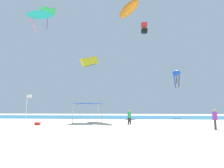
{
  "coord_description": "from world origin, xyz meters",
  "views": [
    {
      "loc": [
        3.06,
        -19.34,
        1.77
      ],
      "look_at": [
        -0.42,
        15.44,
        6.53
      ],
      "focal_mm": 30.0,
      "sensor_mm": 36.0,
      "label": 1
    }
  ],
  "objects_px": {
    "cooler_box": "(38,124)",
    "person_leftmost": "(129,116)",
    "banner_flag": "(27,107)",
    "person_near_tent": "(129,115)",
    "canopy_tent": "(88,104)",
    "kite_parafoil_yellow": "(90,61)",
    "kite_inflatable_orange": "(128,9)",
    "kite_delta_teal": "(39,13)",
    "kite_octopus_blue": "(176,74)",
    "person_central": "(215,117)",
    "kite_diamond_green": "(48,12)",
    "kite_box_red": "(144,28)"
  },
  "relations": [
    {
      "from": "cooler_box",
      "to": "person_leftmost",
      "type": "bearing_deg",
      "value": 11.69
    },
    {
      "from": "person_central",
      "to": "kite_box_red",
      "type": "distance_m",
      "value": 36.08
    },
    {
      "from": "person_leftmost",
      "to": "person_central",
      "type": "xyz_separation_m",
      "value": [
        7.77,
        -4.82,
        0.04
      ]
    },
    {
      "from": "canopy_tent",
      "to": "kite_parafoil_yellow",
      "type": "height_order",
      "value": "kite_parafoil_yellow"
    },
    {
      "from": "cooler_box",
      "to": "banner_flag",
      "type": "bearing_deg",
      "value": -156.2
    },
    {
      "from": "kite_diamond_green",
      "to": "kite_octopus_blue",
      "type": "height_order",
      "value": "kite_diamond_green"
    },
    {
      "from": "kite_delta_teal",
      "to": "kite_box_red",
      "type": "relative_size",
      "value": 1.62
    },
    {
      "from": "kite_octopus_blue",
      "to": "person_near_tent",
      "type": "bearing_deg",
      "value": 151.57
    },
    {
      "from": "canopy_tent",
      "to": "kite_parafoil_yellow",
      "type": "relative_size",
      "value": 0.6
    },
    {
      "from": "kite_diamond_green",
      "to": "kite_box_red",
      "type": "bearing_deg",
      "value": -179.96
    },
    {
      "from": "kite_diamond_green",
      "to": "kite_delta_teal",
      "type": "bearing_deg",
      "value": 75.25
    },
    {
      "from": "kite_octopus_blue",
      "to": "kite_delta_teal",
      "type": "bearing_deg",
      "value": 133.54
    },
    {
      "from": "kite_parafoil_yellow",
      "to": "kite_octopus_blue",
      "type": "height_order",
      "value": "kite_parafoil_yellow"
    },
    {
      "from": "person_central",
      "to": "kite_diamond_green",
      "type": "xyz_separation_m",
      "value": [
        -23.75,
        15.23,
        19.86
      ]
    },
    {
      "from": "person_near_tent",
      "to": "person_leftmost",
      "type": "bearing_deg",
      "value": -163.98
    },
    {
      "from": "kite_delta_teal",
      "to": "person_near_tent",
      "type": "bearing_deg",
      "value": 38.9
    },
    {
      "from": "person_central",
      "to": "kite_octopus_blue",
      "type": "height_order",
      "value": "kite_octopus_blue"
    },
    {
      "from": "person_near_tent",
      "to": "person_central",
      "type": "relative_size",
      "value": 0.89
    },
    {
      "from": "person_central",
      "to": "kite_delta_teal",
      "type": "bearing_deg",
      "value": 91.78
    },
    {
      "from": "person_near_tent",
      "to": "kite_inflatable_orange",
      "type": "xyz_separation_m",
      "value": [
        0.02,
        10.0,
        21.54
      ]
    },
    {
      "from": "cooler_box",
      "to": "kite_box_red",
      "type": "relative_size",
      "value": 0.19
    },
    {
      "from": "banner_flag",
      "to": "kite_delta_teal",
      "type": "bearing_deg",
      "value": 108.17
    },
    {
      "from": "person_leftmost",
      "to": "kite_diamond_green",
      "type": "height_order",
      "value": "kite_diamond_green"
    },
    {
      "from": "cooler_box",
      "to": "kite_box_red",
      "type": "bearing_deg",
      "value": 61.05
    },
    {
      "from": "banner_flag",
      "to": "person_near_tent",
      "type": "bearing_deg",
      "value": 29.11
    },
    {
      "from": "person_central",
      "to": "banner_flag",
      "type": "distance_m",
      "value": 19.45
    },
    {
      "from": "kite_box_red",
      "to": "kite_inflatable_orange",
      "type": "relative_size",
      "value": 0.42
    },
    {
      "from": "person_leftmost",
      "to": "kite_box_red",
      "type": "relative_size",
      "value": 0.57
    },
    {
      "from": "kite_inflatable_orange",
      "to": "kite_delta_teal",
      "type": "bearing_deg",
      "value": 103.44
    },
    {
      "from": "person_central",
      "to": "kite_inflatable_orange",
      "type": "height_order",
      "value": "kite_inflatable_orange"
    },
    {
      "from": "banner_flag",
      "to": "kite_octopus_blue",
      "type": "xyz_separation_m",
      "value": [
        22.16,
        22.79,
        7.69
      ]
    },
    {
      "from": "person_central",
      "to": "kite_box_red",
      "type": "xyz_separation_m",
      "value": [
        -3.86,
        28.59,
        21.67
      ]
    },
    {
      "from": "banner_flag",
      "to": "cooler_box",
      "type": "height_order",
      "value": "banner_flag"
    },
    {
      "from": "kite_parafoil_yellow",
      "to": "person_leftmost",
      "type": "bearing_deg",
      "value": 51.61
    },
    {
      "from": "canopy_tent",
      "to": "kite_parafoil_yellow",
      "type": "distance_m",
      "value": 20.71
    },
    {
      "from": "kite_parafoil_yellow",
      "to": "cooler_box",
      "type": "bearing_deg",
      "value": 22.23
    },
    {
      "from": "canopy_tent",
      "to": "kite_parafoil_yellow",
      "type": "xyz_separation_m",
      "value": [
        -3.87,
        17.46,
        10.45
      ]
    },
    {
      "from": "kite_delta_teal",
      "to": "kite_box_red",
      "type": "height_order",
      "value": "kite_box_red"
    },
    {
      "from": "person_central",
      "to": "kite_octopus_blue",
      "type": "xyz_separation_m",
      "value": [
        2.86,
        24.97,
        8.73
      ]
    },
    {
      "from": "person_leftmost",
      "to": "kite_box_red",
      "type": "xyz_separation_m",
      "value": [
        3.91,
        23.77,
        21.72
      ]
    },
    {
      "from": "person_near_tent",
      "to": "kite_octopus_blue",
      "type": "height_order",
      "value": "kite_octopus_blue"
    },
    {
      "from": "kite_delta_teal",
      "to": "banner_flag",
      "type": "bearing_deg",
      "value": -43.86
    },
    {
      "from": "person_leftmost",
      "to": "kite_diamond_green",
      "type": "relative_size",
      "value": 0.45
    },
    {
      "from": "person_near_tent",
      "to": "kite_octopus_blue",
      "type": "distance_m",
      "value": 21.51
    },
    {
      "from": "kite_inflatable_orange",
      "to": "person_leftmost",
      "type": "bearing_deg",
      "value": 149.4
    },
    {
      "from": "kite_diamond_green",
      "to": "kite_octopus_blue",
      "type": "bearing_deg",
      "value": 166.26
    },
    {
      "from": "kite_delta_teal",
      "to": "kite_box_red",
      "type": "bearing_deg",
      "value": 81.33
    },
    {
      "from": "person_near_tent",
      "to": "person_leftmost",
      "type": "distance_m",
      "value": 3.73
    },
    {
      "from": "kite_diamond_green",
      "to": "cooler_box",
      "type": "bearing_deg",
      "value": 80.0
    },
    {
      "from": "kite_delta_teal",
      "to": "kite_octopus_blue",
      "type": "relative_size",
      "value": 1.17
    }
  ]
}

